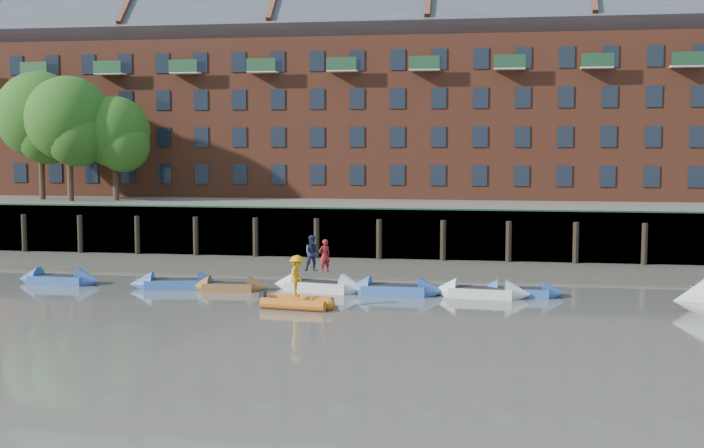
% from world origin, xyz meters
% --- Properties ---
extents(ground, '(220.00, 220.00, 0.00)m').
position_xyz_m(ground, '(0.00, 0.00, 0.00)').
color(ground, '#625E56').
rests_on(ground, ground).
extents(foreshore, '(110.00, 8.00, 0.50)m').
position_xyz_m(foreshore, '(0.00, 18.00, 0.00)').
color(foreshore, '#3D382F').
rests_on(foreshore, ground).
extents(mud_band, '(110.00, 1.60, 0.10)m').
position_xyz_m(mud_band, '(0.00, 14.60, 0.00)').
color(mud_band, '#4C4336').
rests_on(mud_band, ground).
extents(river_wall, '(110.00, 1.23, 3.30)m').
position_xyz_m(river_wall, '(-0.00, 22.38, 1.59)').
color(river_wall, '#2D2A26').
rests_on(river_wall, ground).
extents(bank_terrace, '(110.00, 28.00, 3.20)m').
position_xyz_m(bank_terrace, '(0.00, 36.00, 1.60)').
color(bank_terrace, '#5E594D').
rests_on(bank_terrace, ground).
extents(apartment_terrace, '(80.60, 15.56, 20.98)m').
position_xyz_m(apartment_terrace, '(-0.00, 36.99, 12.82)').
color(apartment_terrace, brown).
rests_on(apartment_terrace, bank_terrace).
extents(tree_cluster, '(11.76, 7.74, 9.40)m').
position_xyz_m(tree_cluster, '(-25.62, 27.35, 9.00)').
color(tree_cluster, '#3A281C').
rests_on(tree_cluster, bank_terrace).
extents(rowboat_0, '(4.62, 1.44, 1.33)m').
position_xyz_m(rowboat_0, '(-17.35, 9.92, 0.24)').
color(rowboat_0, '#3358A7').
rests_on(rowboat_0, ground).
extents(rowboat_1, '(4.84, 2.25, 1.35)m').
position_xyz_m(rowboat_1, '(-10.83, 9.63, 0.24)').
color(rowboat_1, '#3358A7').
rests_on(rowboat_1, ground).
extents(rowboat_2, '(4.01, 1.34, 1.15)m').
position_xyz_m(rowboat_2, '(-7.96, 9.42, 0.20)').
color(rowboat_2, brown).
rests_on(rowboat_2, ground).
extents(rowboat_3, '(5.14, 2.38, 1.44)m').
position_xyz_m(rowboat_3, '(-3.46, 9.95, 0.25)').
color(rowboat_3, silver).
rests_on(rowboat_3, ground).
extents(rowboat_4, '(4.86, 1.59, 1.40)m').
position_xyz_m(rowboat_4, '(0.36, 9.54, 0.25)').
color(rowboat_4, '#3358A7').
rests_on(rowboat_4, ground).
extents(rowboat_5, '(4.83, 1.81, 1.37)m').
position_xyz_m(rowboat_5, '(4.54, 9.50, 0.24)').
color(rowboat_5, silver).
rests_on(rowboat_5, ground).
extents(rowboat_6, '(4.25, 1.31, 1.22)m').
position_xyz_m(rowboat_6, '(6.38, 10.02, 0.22)').
color(rowboat_6, '#3358A7').
rests_on(rowboat_6, ground).
extents(rib_tender, '(3.38, 1.98, 0.57)m').
position_xyz_m(rib_tender, '(-3.42, 5.38, 0.25)').
color(rib_tender, '#C9601A').
rests_on(rib_tender, ground).
extents(person_rower_a, '(0.72, 0.68, 1.65)m').
position_xyz_m(person_rower_a, '(-3.16, 9.87, 1.79)').
color(person_rower_a, maroon).
rests_on(person_rower_a, rowboat_3).
extents(person_rower_b, '(1.03, 0.89, 1.82)m').
position_xyz_m(person_rower_b, '(-3.81, 10.11, 1.88)').
color(person_rower_b, '#19233F').
rests_on(person_rower_b, rowboat_3).
extents(person_rib_crew, '(0.72, 1.22, 1.86)m').
position_xyz_m(person_rib_crew, '(-3.54, 5.32, 1.46)').
color(person_rib_crew, orange).
rests_on(person_rib_crew, rib_tender).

